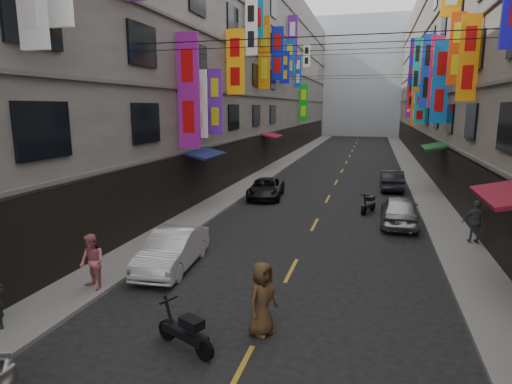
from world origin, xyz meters
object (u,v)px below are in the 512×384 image
Objects in this scene: pedestrian_lfar at (92,262)px; car_right_mid at (399,210)px; scooter_far_right at (369,205)px; car_left_mid at (172,249)px; car_right_far at (392,180)px; scooter_crossing at (186,332)px; pedestrian_crossing at (262,299)px; car_left_far at (266,188)px; pedestrian_rfar at (476,222)px.

car_right_mid is at bearing 72.52° from pedestrian_lfar.
scooter_far_right is 0.43× the size of car_left_mid.
car_right_far is at bearing -81.67° from scooter_far_right.
scooter_far_right is 0.43× the size of car_right_far.
pedestrian_crossing is at bearing -27.30° from scooter_crossing.
car_left_mid is at bearing -97.62° from car_left_far.
pedestrian_crossing is at bearing 14.38° from pedestrian_lfar.
pedestrian_rfar is (8.02, 10.00, 0.55)m from scooter_crossing.
car_right_mid is (7.84, 7.82, 0.04)m from car_left_mid.
scooter_crossing is 22.14m from car_right_far.
pedestrian_crossing is (5.47, -0.98, -0.04)m from pedestrian_lfar.
car_right_mid is at bearing 2.05° from scooter_crossing.
pedestrian_lfar is at bearing 104.17° from pedestrian_crossing.
pedestrian_lfar reaches higher than car_left_far.
scooter_crossing is 12.83m from pedestrian_rfar.
car_right_far is (-0.02, 9.10, -0.05)m from car_right_mid.
scooter_crossing is 1.00× the size of pedestrian_lfar.
car_left_mid reaches higher than scooter_crossing.
car_right_mid is at bearing 89.26° from car_right_far.
car_right_mid is 1.03× the size of car_right_far.
pedestrian_rfar reaches higher than pedestrian_crossing.
scooter_crossing is 0.40× the size of car_left_far.
pedestrian_lfar reaches higher than car_right_mid.
car_right_mid is (1.41, -2.07, 0.27)m from scooter_far_right.
pedestrian_rfar reaches higher than car_right_mid.
car_left_far is 14.73m from pedestrian_lfar.
car_left_far is 16.05m from pedestrian_crossing.
scooter_crossing is 16.91m from car_left_far.
car_right_far reaches higher than car_left_far.
car_left_mid is at bearing 21.07° from pedestrian_rfar.
car_right_mid is at bearing -47.20° from pedestrian_rfar.
car_right_far is 2.40× the size of pedestrian_lfar.
car_right_far is at bearing 11.34° from scooter_crossing.
scooter_far_right is at bearing 77.96° from car_right_far.
pedestrian_rfar is at bearing -12.10° from pedestrian_crossing.
car_right_mid is 3.66m from pedestrian_rfar.
car_left_far is (-6.13, 2.28, 0.15)m from scooter_far_right.
scooter_far_right is 13.54m from pedestrian_crossing.
car_right_mid is at bearing 143.70° from scooter_far_right.
pedestrian_lfar reaches higher than car_right_far.
car_right_mid reaches higher than car_left_mid.
car_left_mid is 0.96× the size of car_left_far.
car_left_far is at bearing 32.78° from scooter_crossing.
scooter_crossing is at bearing -3.77° from pedestrian_lfar.
scooter_far_right is 7.17m from car_right_far.
car_right_far is 11.83m from pedestrian_rfar.
car_right_far reaches higher than scooter_crossing.
car_left_far is at bearing -28.78° from car_right_mid.
pedestrian_crossing reaches higher than car_left_far.
pedestrian_crossing is at bearing -44.58° from car_left_mid.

